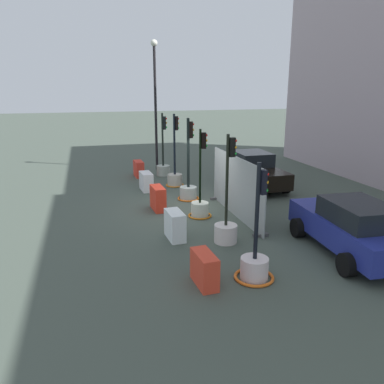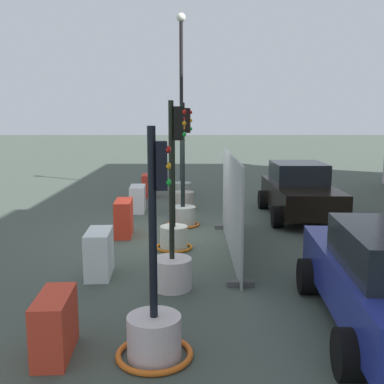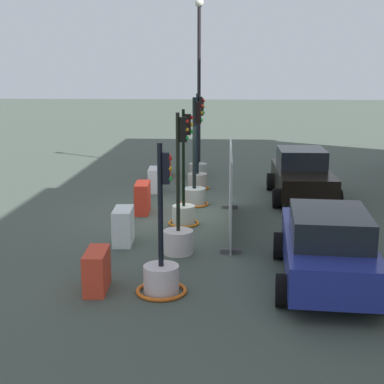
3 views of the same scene
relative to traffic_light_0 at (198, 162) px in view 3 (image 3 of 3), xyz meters
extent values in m
plane|color=#434E44|center=(5.81, -0.17, -0.57)|extent=(120.00, 120.00, 0.00)
cylinder|color=#ACB5A8|center=(0.00, -0.01, -0.31)|extent=(0.71, 0.71, 0.53)
cylinder|color=black|center=(0.00, -0.01, 1.33)|extent=(0.10, 0.10, 2.76)
cube|color=black|center=(-0.03, 0.11, 2.19)|extent=(0.20, 0.19, 0.67)
sphere|color=red|center=(-0.05, 0.20, 2.41)|extent=(0.11, 0.11, 0.11)
sphere|color=orange|center=(-0.05, 0.20, 2.19)|extent=(0.11, 0.11, 0.11)
sphere|color=green|center=(-0.05, 0.20, 1.96)|extent=(0.11, 0.11, 0.11)
cylinder|color=#B9B3A4|center=(2.32, 0.09, -0.29)|extent=(0.70, 0.70, 0.56)
cylinder|color=black|center=(2.32, 0.09, 1.40)|extent=(0.10, 0.10, 2.83)
cube|color=black|center=(2.32, 0.20, 2.38)|extent=(0.15, 0.13, 0.64)
sphere|color=red|center=(2.33, 0.27, 2.59)|extent=(0.09, 0.09, 0.09)
sphere|color=orange|center=(2.33, 0.27, 2.38)|extent=(0.09, 0.09, 0.09)
sphere|color=green|center=(2.33, 0.27, 2.17)|extent=(0.09, 0.09, 0.09)
torus|color=orange|center=(2.32, 0.09, -0.55)|extent=(0.86, 0.86, 0.05)
cylinder|color=#AFB7AE|center=(4.70, 0.11, -0.30)|extent=(0.71, 0.71, 0.54)
cylinder|color=black|center=(4.70, 0.11, 1.39)|extent=(0.12, 0.12, 2.84)
cube|color=black|center=(4.68, 0.24, 2.33)|extent=(0.18, 0.17, 0.66)
sphere|color=red|center=(4.66, 0.33, 2.55)|extent=(0.10, 0.10, 0.10)
sphere|color=orange|center=(4.66, 0.33, 2.33)|extent=(0.10, 0.10, 0.10)
sphere|color=green|center=(4.66, 0.33, 2.11)|extent=(0.10, 0.10, 0.10)
torus|color=orange|center=(4.70, 0.11, -0.54)|extent=(0.91, 0.91, 0.06)
cylinder|color=silver|center=(6.96, -0.06, -0.31)|extent=(0.64, 0.64, 0.53)
cylinder|color=black|center=(6.96, -0.06, 1.28)|extent=(0.08, 0.08, 2.65)
cube|color=black|center=(6.95, 0.06, 2.20)|extent=(0.17, 0.17, 0.56)
sphere|color=red|center=(6.94, 0.16, 2.39)|extent=(0.10, 0.10, 0.10)
sphere|color=orange|center=(6.94, 0.16, 2.20)|extent=(0.10, 0.10, 0.10)
sphere|color=green|center=(6.94, 0.16, 2.02)|extent=(0.10, 0.10, 0.10)
torus|color=orange|center=(6.96, -0.06, -0.54)|extent=(0.86, 0.86, 0.06)
cylinder|color=silver|center=(9.46, 0.00, -0.30)|extent=(0.70, 0.70, 0.56)
cylinder|color=black|center=(9.46, 0.00, 1.35)|extent=(0.09, 0.09, 2.74)
cube|color=black|center=(9.49, 0.13, 2.34)|extent=(0.17, 0.18, 0.56)
sphere|color=red|center=(9.51, 0.22, 2.53)|extent=(0.09, 0.09, 0.09)
sphere|color=orange|center=(9.51, 0.22, 2.34)|extent=(0.09, 0.09, 0.09)
sphere|color=green|center=(9.51, 0.22, 2.16)|extent=(0.09, 0.09, 0.09)
cylinder|color=silver|center=(11.82, -0.13, -0.30)|extent=(0.69, 0.69, 0.55)
cylinder|color=black|center=(11.82, -0.13, 1.17)|extent=(0.10, 0.10, 2.38)
cube|color=black|center=(11.85, -0.01, 1.89)|extent=(0.17, 0.16, 0.58)
sphere|color=red|center=(11.87, 0.06, 2.08)|extent=(0.09, 0.09, 0.09)
sphere|color=orange|center=(11.87, 0.06, 1.89)|extent=(0.09, 0.09, 0.09)
sphere|color=green|center=(11.87, 0.06, 1.69)|extent=(0.09, 0.09, 0.09)
torus|color=orange|center=(11.82, -0.13, -0.53)|extent=(1.00, 1.00, 0.08)
cube|color=red|center=(-0.01, -1.31, -0.16)|extent=(1.01, 0.46, 0.83)
cube|color=silver|center=(2.81, -1.36, -0.16)|extent=(1.03, 0.52, 0.83)
cube|color=red|center=(5.77, -1.38, -0.12)|extent=(1.05, 0.46, 0.91)
cube|color=white|center=(8.78, -1.42, -0.13)|extent=(0.99, 0.50, 0.88)
cube|color=red|center=(11.77, -1.40, -0.17)|extent=(0.98, 0.46, 0.80)
cube|color=black|center=(3.63, 3.62, 0.08)|extent=(4.19, 1.72, 0.70)
cube|color=black|center=(3.25, 3.62, 0.74)|extent=(1.85, 1.51, 0.61)
cylinder|color=black|center=(4.93, 4.53, -0.27)|extent=(0.60, 0.28, 0.60)
cylinder|color=black|center=(4.92, 2.71, -0.27)|extent=(0.60, 0.28, 0.60)
cylinder|color=black|center=(2.33, 4.54, -0.27)|extent=(0.60, 0.28, 0.60)
cylinder|color=black|center=(2.33, 2.71, -0.27)|extent=(0.60, 0.28, 0.60)
cube|color=navy|center=(11.06, 3.14, 0.09)|extent=(4.37, 1.93, 0.71)
cube|color=black|center=(11.40, 3.11, 0.72)|extent=(2.11, 1.58, 0.56)
cylinder|color=black|center=(9.68, 2.35, -0.27)|extent=(0.63, 0.32, 0.61)
cylinder|color=black|center=(9.80, 4.10, -0.27)|extent=(0.63, 0.32, 0.61)
cylinder|color=black|center=(12.32, 2.17, -0.27)|extent=(0.63, 0.32, 0.61)
cylinder|color=black|center=(12.44, 3.93, -0.27)|extent=(0.63, 0.32, 0.61)
cylinder|color=black|center=(-1.57, -0.05, 2.75)|extent=(0.14, 0.14, 6.65)
sphere|color=silver|center=(-1.57, -0.05, 6.23)|extent=(0.36, 0.36, 0.36)
cube|color=#959C9B|center=(7.22, 1.23, 0.52)|extent=(4.74, 0.04, 2.19)
cube|color=#4C4C4C|center=(5.08, 1.23, -0.52)|extent=(0.16, 0.50, 0.10)
cube|color=#4C4C4C|center=(9.35, 1.23, -0.52)|extent=(0.16, 0.50, 0.10)
camera|label=1|loc=(19.67, -3.92, 4.03)|focal=35.83mm
camera|label=2|loc=(17.31, 0.35, 2.48)|focal=43.30mm
camera|label=3|loc=(21.97, 1.08, 3.72)|focal=52.41mm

